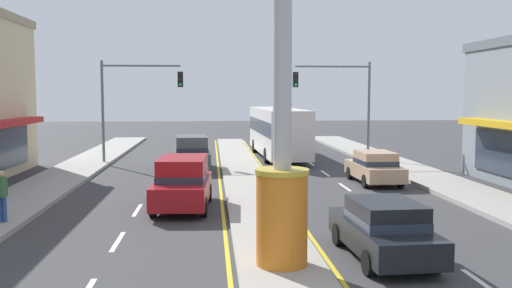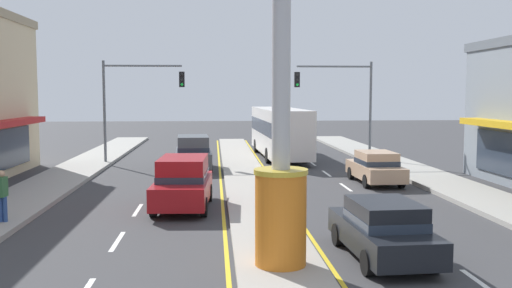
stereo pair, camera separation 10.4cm
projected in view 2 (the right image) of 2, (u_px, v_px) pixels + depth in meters
median_strip at (250, 187)px, 25.37m from camera, size 2.18×52.00×0.14m
sidewalk_left at (27, 197)px, 22.70m from camera, size 2.83×60.00×0.18m
sidewalk_right at (465, 192)px, 24.06m from camera, size 2.83×60.00×0.18m
lane_markings at (252, 194)px, 24.03m from camera, size 8.92×52.00×0.01m
district_sign at (281, 97)px, 13.28m from camera, size 6.31×1.30×8.40m
traffic_light_left_side at (134, 94)px, 33.62m from camera, size 4.86×0.46×6.20m
traffic_light_right_side at (343, 94)px, 34.65m from camera, size 4.86×0.46×6.20m
suv_near_right_lane at (193, 152)px, 31.44m from camera, size 2.15×4.69×1.90m
suv_far_right_lane at (183, 182)px, 20.93m from camera, size 2.15×4.70×1.90m
bus_near_left_lane at (279, 130)px, 37.31m from camera, size 2.94×11.29×3.26m
sedan_mid_left_lane at (376, 167)px, 26.71m from camera, size 1.91×4.33×1.53m
sedan_kerb_right at (383, 229)px, 14.52m from camera, size 2.00×4.38×1.53m
pedestrian_far_side at (2, 193)px, 17.91m from camera, size 0.28×0.42×1.66m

